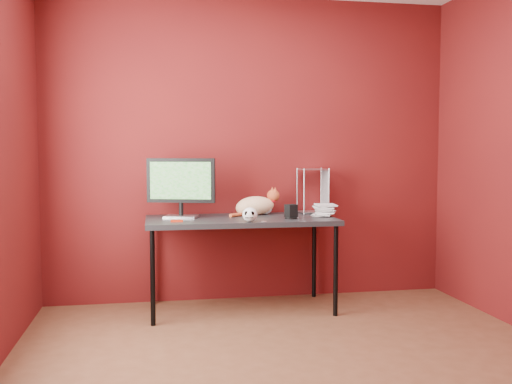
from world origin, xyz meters
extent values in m
cube|color=#512D1C|center=(0.00, 0.00, 0.00)|extent=(3.50, 3.50, 0.01)
cube|color=#500F10|center=(0.00, 1.75, 1.30)|extent=(3.50, 0.02, 2.60)
cube|color=#500F10|center=(0.00, -1.75, 1.30)|extent=(3.50, 0.02, 2.60)
cube|color=black|center=(-0.15, 1.37, 0.73)|extent=(1.50, 0.70, 0.04)
cylinder|color=black|center=(-0.85, 1.07, 0.35)|extent=(0.04, 0.04, 0.71)
cylinder|color=black|center=(0.55, 1.07, 0.35)|extent=(0.04, 0.04, 0.71)
cylinder|color=black|center=(-0.85, 1.67, 0.35)|extent=(0.04, 0.04, 0.71)
cylinder|color=black|center=(0.55, 1.67, 0.35)|extent=(0.04, 0.04, 0.71)
cube|color=#BCBCC1|center=(-0.62, 1.44, 0.76)|extent=(0.30, 0.24, 0.02)
cylinder|color=black|center=(-0.62, 1.44, 0.82)|extent=(0.04, 0.04, 0.11)
cube|color=black|center=(-0.62, 1.44, 1.05)|extent=(0.54, 0.20, 0.35)
cube|color=#124613|center=(-0.62, 1.44, 1.05)|extent=(0.47, 0.15, 0.29)
ellipsoid|color=orange|center=(0.01, 1.56, 0.83)|extent=(0.37, 0.25, 0.16)
ellipsoid|color=orange|center=(-0.09, 1.53, 0.81)|extent=(0.19, 0.18, 0.13)
sphere|color=silver|center=(0.10, 1.58, 0.80)|extent=(0.11, 0.11, 0.11)
sphere|color=#BE4C25|center=(0.17, 1.60, 0.91)|extent=(0.11, 0.11, 0.11)
cone|color=#BE4C25|center=(0.18, 1.57, 0.96)|extent=(0.04, 0.04, 0.04)
cone|color=#BE4C25|center=(0.16, 1.63, 0.96)|extent=(0.04, 0.04, 0.04)
cylinder|color=red|center=(0.15, 1.60, 0.86)|extent=(0.08, 0.08, 0.01)
cylinder|color=#BE4C25|center=(-0.16, 1.46, 0.76)|extent=(0.15, 0.13, 0.03)
ellipsoid|color=silver|center=(-0.12, 1.08, 0.81)|extent=(0.11, 0.11, 0.11)
ellipsoid|color=black|center=(-0.15, 1.03, 0.82)|extent=(0.03, 0.02, 0.03)
ellipsoid|color=black|center=(-0.10, 1.03, 0.82)|extent=(0.03, 0.02, 0.03)
cube|color=black|center=(-0.12, 1.03, 0.79)|extent=(0.06, 0.02, 0.01)
cylinder|color=black|center=(0.23, 1.23, 0.76)|extent=(0.10, 0.10, 0.01)
cube|color=black|center=(0.23, 1.23, 0.81)|extent=(0.10, 0.10, 0.10)
imported|color=beige|center=(0.48, 1.43, 0.86)|extent=(0.24, 0.26, 0.21)
imported|color=beige|center=(0.48, 1.43, 1.07)|extent=(0.23, 0.26, 0.21)
imported|color=beige|center=(0.48, 1.43, 1.28)|extent=(0.21, 0.25, 0.21)
imported|color=beige|center=(0.48, 1.43, 1.50)|extent=(0.19, 0.24, 0.21)
imported|color=beige|center=(0.48, 1.43, 1.71)|extent=(0.17, 0.22, 0.21)
cylinder|color=#BCBCC1|center=(0.41, 1.53, 0.94)|extent=(0.01, 0.01, 0.39)
cylinder|color=#BCBCC1|center=(0.63, 1.53, 0.94)|extent=(0.01, 0.01, 0.39)
cylinder|color=#BCBCC1|center=(0.41, 1.71, 0.94)|extent=(0.01, 0.01, 0.39)
cylinder|color=#BCBCC1|center=(0.63, 1.71, 0.94)|extent=(0.01, 0.01, 0.39)
cube|color=#BCBCC1|center=(0.52, 1.62, 0.76)|extent=(0.24, 0.20, 0.01)
cube|color=#BCBCC1|center=(0.52, 1.62, 1.13)|extent=(0.24, 0.20, 0.01)
cube|color=#A9210D|center=(-0.67, 1.18, 0.76)|extent=(0.09, 0.03, 0.02)
cube|color=black|center=(-0.10, 1.23, 0.76)|extent=(0.05, 0.04, 0.02)
cylinder|color=#BCBCC1|center=(-0.02, 1.08, 0.75)|extent=(0.04, 0.04, 0.00)
camera|label=1|loc=(-0.85, -3.12, 1.27)|focal=40.00mm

